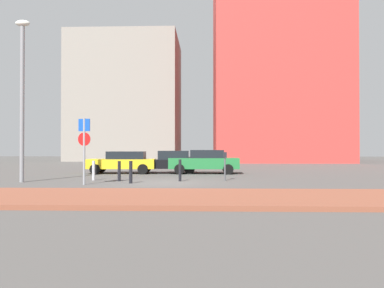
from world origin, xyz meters
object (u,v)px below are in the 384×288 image
at_px(parked_car_yellow, 123,162).
at_px(traffic_bollard_near, 131,172).
at_px(street_lamp, 22,88).
at_px(traffic_bollard_far, 180,170).
at_px(parking_meter, 225,162).
at_px(traffic_bollard_mid, 119,171).
at_px(parked_car_green, 205,161).
at_px(parking_sign_post, 84,143).
at_px(parked_car_black, 169,162).
at_px(traffic_bollard_edge, 94,171).

distance_m(parked_car_yellow, traffic_bollard_near, 7.25).
relative_size(street_lamp, traffic_bollard_far, 7.26).
xyz_separation_m(parking_meter, traffic_bollard_far, (-2.23, -0.52, -0.39)).
height_order(street_lamp, traffic_bollard_mid, street_lamp).
xyz_separation_m(parked_car_yellow, traffic_bollard_near, (1.90, -6.99, -0.24)).
distance_m(parked_car_green, traffic_bollard_mid, 7.20).
height_order(parking_sign_post, traffic_bollard_near, parking_sign_post).
xyz_separation_m(parked_car_black, parking_sign_post, (-3.01, -8.06, 1.11)).
relative_size(parked_car_black, parking_meter, 3.05).
distance_m(parking_meter, traffic_bollard_far, 2.32).
height_order(parking_meter, traffic_bollard_mid, parking_meter).
relative_size(parked_car_black, parking_sign_post, 1.47).
bearing_deg(traffic_bollard_near, traffic_bollard_mid, 124.44).
bearing_deg(traffic_bollard_edge, parking_sign_post, -83.36).
distance_m(parked_car_yellow, traffic_bollard_mid, 5.93).
height_order(traffic_bollard_near, traffic_bollard_edge, traffic_bollard_near).
bearing_deg(traffic_bollard_far, parked_car_green, 78.45).
distance_m(traffic_bollard_near, traffic_bollard_edge, 2.75).
bearing_deg(parking_sign_post, traffic_bollard_far, 24.92).
bearing_deg(traffic_bollard_near, parked_car_black, 81.64).
xyz_separation_m(street_lamp, traffic_bollard_edge, (3.12, 1.18, -4.03)).
xyz_separation_m(parked_car_yellow, parked_car_green, (5.29, 0.03, 0.02)).
bearing_deg(parking_sign_post, traffic_bollard_edge, 96.64).
relative_size(parking_sign_post, street_lamp, 0.38).
bearing_deg(traffic_bollard_edge, parked_car_black, 59.97).
height_order(parked_car_yellow, traffic_bollard_near, parked_car_yellow).
xyz_separation_m(parking_sign_post, traffic_bollard_far, (4.14, 1.92, -1.33)).
bearing_deg(traffic_bollard_far, street_lamp, -174.43).
bearing_deg(parked_car_yellow, street_lamp, -117.66).
relative_size(parked_car_black, parked_car_green, 0.98).
distance_m(street_lamp, traffic_bollard_edge, 5.23).
bearing_deg(traffic_bollard_far, traffic_bollard_mid, -179.93).
relative_size(street_lamp, traffic_bollard_near, 7.52).
xyz_separation_m(parked_car_green, traffic_bollard_far, (-1.19, -5.84, -0.25)).
height_order(traffic_bollard_far, traffic_bollard_edge, traffic_bollard_far).
xyz_separation_m(parking_sign_post, traffic_bollard_near, (1.94, 0.75, -1.34)).
bearing_deg(traffic_bollard_near, parking_sign_post, -158.90).
distance_m(parked_car_yellow, traffic_bollard_edge, 5.38).
bearing_deg(parked_car_yellow, parked_car_green, 0.29).
height_order(parked_car_yellow, traffic_bollard_far, parked_car_yellow).
distance_m(parking_sign_post, traffic_bollard_edge, 2.75).
height_order(street_lamp, traffic_bollard_edge, street_lamp).
distance_m(parking_meter, traffic_bollard_near, 4.76).
height_order(traffic_bollard_mid, traffic_bollard_far, traffic_bollard_far).
xyz_separation_m(parking_sign_post, traffic_bollard_mid, (1.14, 1.92, -1.37)).
xyz_separation_m(parked_car_black, parked_car_green, (2.32, -0.30, 0.03)).
height_order(street_lamp, traffic_bollard_near, street_lamp).
distance_m(parked_car_black, traffic_bollard_far, 6.25).
height_order(street_lamp, traffic_bollard_far, street_lamp).
bearing_deg(traffic_bollard_near, parking_meter, 20.96).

